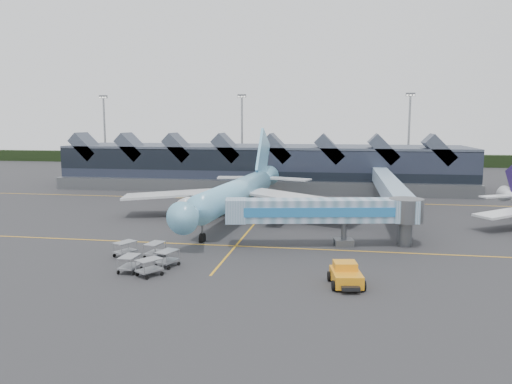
% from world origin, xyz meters
% --- Properties ---
extents(ground, '(260.00, 260.00, 0.00)m').
position_xyz_m(ground, '(0.00, 0.00, 0.00)').
color(ground, '#2A2A2D').
rests_on(ground, ground).
extents(taxi_stripes, '(120.00, 60.00, 0.01)m').
position_xyz_m(taxi_stripes, '(0.00, 10.00, 0.01)').
color(taxi_stripes, gold).
rests_on(taxi_stripes, ground).
extents(tree_line_far, '(260.00, 4.00, 4.00)m').
position_xyz_m(tree_line_far, '(0.00, 110.00, 2.00)').
color(tree_line_far, black).
rests_on(tree_line_far, ground).
extents(terminal, '(90.00, 22.25, 12.52)m').
position_xyz_m(terminal, '(-5.07, 47.35, 4.88)').
color(terminal, black).
rests_on(terminal, ground).
extents(light_masts, '(132.40, 42.56, 22.45)m').
position_xyz_m(light_masts, '(21.00, 62.80, 12.49)').
color(light_masts, '#919499').
rests_on(light_masts, ground).
extents(main_airliner, '(38.09, 43.96, 14.11)m').
position_xyz_m(main_airliner, '(-3.20, 9.50, 4.15)').
color(main_airliner, '#71BDE5').
rests_on(main_airliner, ground).
extents(jet_bridge, '(23.60, 7.47, 5.86)m').
position_xyz_m(jet_bridge, '(11.91, -5.93, 4.16)').
color(jet_bridge, '#668FAA').
rests_on(jet_bridge, ground).
extents(fuel_truck, '(4.00, 10.86, 3.61)m').
position_xyz_m(fuel_truck, '(-9.22, 9.11, 2.02)').
color(fuel_truck, black).
rests_on(fuel_truck, ground).
extents(pushback_tug, '(3.53, 4.96, 2.06)m').
position_xyz_m(pushback_tug, '(12.99, -20.68, 0.92)').
color(pushback_tug, orange).
rests_on(pushback_tug, ground).
extents(baggage_carts, '(8.28, 9.07, 1.67)m').
position_xyz_m(baggage_carts, '(-7.59, -17.60, 0.94)').
color(baggage_carts, '#92949A').
rests_on(baggage_carts, ground).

